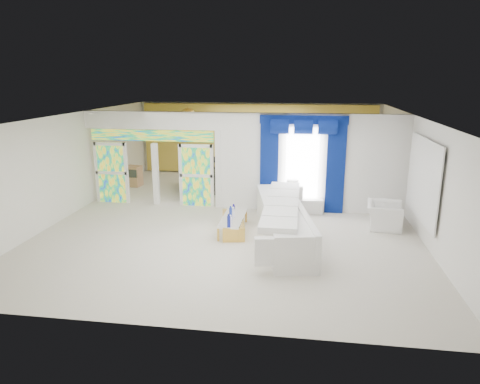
% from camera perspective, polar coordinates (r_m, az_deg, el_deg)
% --- Properties ---
extents(floor, '(12.00, 12.00, 0.00)m').
position_cam_1_polar(floor, '(13.01, -0.55, -3.29)').
color(floor, '#B7AF9E').
rests_on(floor, ground).
extents(dividing_wall, '(5.70, 0.18, 3.00)m').
position_cam_1_polar(dividing_wall, '(13.46, 9.20, 3.74)').
color(dividing_wall, white).
rests_on(dividing_wall, ground).
extents(dividing_header, '(4.30, 0.18, 0.55)m').
position_cam_1_polar(dividing_header, '(14.11, -11.60, 9.16)').
color(dividing_header, white).
rests_on(dividing_header, dividing_wall).
extents(stained_panel_left, '(0.95, 0.04, 2.00)m').
position_cam_1_polar(stained_panel_left, '(14.90, -16.43, 2.43)').
color(stained_panel_left, '#994C3F').
rests_on(stained_panel_left, ground).
extents(stained_panel_right, '(0.95, 0.04, 2.00)m').
position_cam_1_polar(stained_panel_right, '(13.97, -5.72, 2.16)').
color(stained_panel_right, '#994C3F').
rests_on(stained_panel_right, ground).
extents(stained_transom, '(4.00, 0.05, 0.35)m').
position_cam_1_polar(stained_transom, '(14.16, -11.50, 7.25)').
color(stained_transom, '#994C3F').
rests_on(stained_transom, dividing_header).
extents(window_pane, '(1.00, 0.02, 2.30)m').
position_cam_1_polar(window_pane, '(13.37, 8.12, 3.49)').
color(window_pane, white).
rests_on(window_pane, dividing_wall).
extents(blue_drape_left, '(0.55, 0.10, 2.80)m').
position_cam_1_polar(blue_drape_left, '(13.39, 3.82, 3.40)').
color(blue_drape_left, '#031246').
rests_on(blue_drape_left, ground).
extents(blue_drape_right, '(0.55, 0.10, 2.80)m').
position_cam_1_polar(blue_drape_right, '(13.39, 12.40, 3.08)').
color(blue_drape_right, '#031246').
rests_on(blue_drape_right, ground).
extents(blue_pelmet, '(2.60, 0.12, 0.25)m').
position_cam_1_polar(blue_pelmet, '(13.14, 8.34, 9.33)').
color(blue_pelmet, '#031246').
rests_on(blue_pelmet, dividing_wall).
extents(wall_mirror, '(0.04, 2.70, 1.90)m').
position_cam_1_polar(wall_mirror, '(11.89, 22.88, 1.51)').
color(wall_mirror, white).
rests_on(wall_mirror, ground).
extents(gold_curtains, '(9.70, 0.12, 2.90)m').
position_cam_1_polar(gold_curtains, '(18.39, 2.27, 6.88)').
color(gold_curtains, gold).
rests_on(gold_curtains, ground).
extents(white_sofa, '(1.79, 4.64, 0.87)m').
position_cam_1_polar(white_sofa, '(11.31, 5.61, -3.89)').
color(white_sofa, white).
rests_on(white_sofa, ground).
extents(coffee_table, '(0.86, 1.77, 0.38)m').
position_cam_1_polar(coffee_table, '(11.80, -0.92, -4.26)').
color(coffee_table, gold).
rests_on(coffee_table, ground).
extents(console_table, '(1.31, 0.52, 0.43)m').
position_cam_1_polar(console_table, '(13.53, 8.05, -1.78)').
color(console_table, white).
rests_on(console_table, ground).
extents(table_lamp, '(0.36, 0.36, 0.58)m').
position_cam_1_polar(table_lamp, '(13.39, 6.85, 0.33)').
color(table_lamp, silver).
rests_on(table_lamp, console_table).
extents(armchair, '(1.07, 1.18, 0.69)m').
position_cam_1_polar(armchair, '(12.67, 18.32, -2.93)').
color(armchair, white).
rests_on(armchair, ground).
extents(grand_piano, '(1.92, 2.28, 1.01)m').
position_cam_1_polar(grand_piano, '(16.27, -4.45, 2.24)').
color(grand_piano, black).
rests_on(grand_piano, ground).
extents(piano_bench, '(1.02, 0.57, 0.32)m').
position_cam_1_polar(piano_bench, '(14.85, -5.76, -0.42)').
color(piano_bench, black).
rests_on(piano_bench, ground).
extents(tv_console, '(0.59, 0.54, 0.77)m').
position_cam_1_polar(tv_console, '(17.07, -13.71, 2.04)').
color(tv_console, '#A97954').
rests_on(tv_console, ground).
extents(chandelier, '(0.60, 0.60, 0.60)m').
position_cam_1_polar(chandelier, '(16.23, -6.86, 9.81)').
color(chandelier, gold).
rests_on(chandelier, ceiling).
extents(decanters, '(0.14, 1.19, 0.26)m').
position_cam_1_polar(decanters, '(11.69, -1.18, -3.00)').
color(decanters, '#152B97').
rests_on(decanters, coffee_table).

